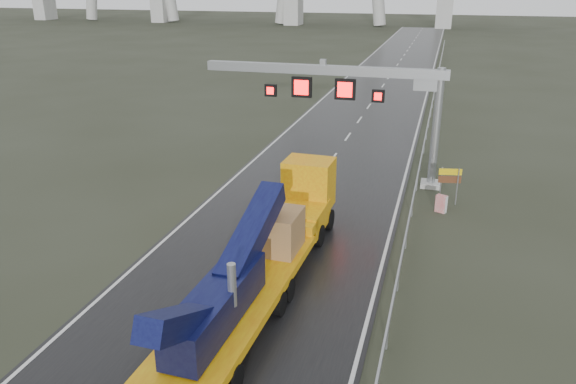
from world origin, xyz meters
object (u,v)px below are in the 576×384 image
(sign_gantry, at_px, (357,91))
(exit_sign_pair, at_px, (450,179))
(heavy_haul_truck, at_px, (266,250))
(striped_barrier, at_px, (441,204))

(sign_gantry, distance_m, exit_sign_pair, 7.62)
(sign_gantry, height_order, heavy_haul_truck, sign_gantry)
(sign_gantry, height_order, striped_barrier, sign_gantry)
(exit_sign_pair, height_order, striped_barrier, exit_sign_pair)
(heavy_haul_truck, bearing_deg, sign_gantry, 86.68)
(exit_sign_pair, bearing_deg, striped_barrier, -114.81)
(sign_gantry, distance_m, heavy_haul_truck, 14.66)
(exit_sign_pair, bearing_deg, sign_gantry, 144.52)
(heavy_haul_truck, bearing_deg, striped_barrier, 57.95)
(sign_gantry, xyz_separation_m, heavy_haul_truck, (-1.27, -14.06, -3.97))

